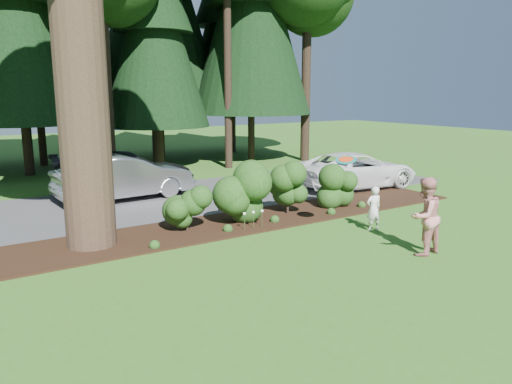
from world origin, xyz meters
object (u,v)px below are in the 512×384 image
Objects in this scene: child at (374,209)px; frisbee at (346,160)px; adult at (424,216)px; car_silver_wagon at (125,177)px; car_white_suv at (356,170)px; car_dark_suv at (125,171)px.

child is 2.25× the size of frisbee.
car_silver_wagon is at bearing -72.96° from adult.
frisbee reaches higher than car_white_suv.
car_dark_suv is (0.50, 1.39, -0.02)m from car_silver_wagon.
car_silver_wagon is 9.12m from car_white_suv.
frisbee reaches higher than car_dark_suv.
car_silver_wagon is 0.95× the size of car_white_suv.
car_white_suv is 9.23m from car_dark_suv.
car_dark_suv is at bearing -55.84° from child.
car_white_suv is 8.38m from adult.
adult reaches higher than car_silver_wagon.
child is (-4.06, -4.86, -0.11)m from car_white_suv.
frisbee is (-0.53, 2.23, 1.16)m from adult.
child is at bearing -108.76° from adult.
car_silver_wagon is 0.91× the size of car_dark_suv.
car_silver_wagon is 3.82× the size of child.
frisbee reaches higher than car_silver_wagon.
adult reaches higher than child.
car_white_suv is 2.72× the size of adult.
car_white_suv is (8.61, -3.02, -0.09)m from car_silver_wagon.
car_dark_suv is (-8.11, 4.42, 0.07)m from car_white_suv.
frisbee is at bearing 6.55° from child.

